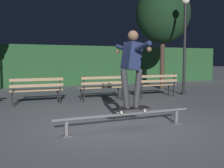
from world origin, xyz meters
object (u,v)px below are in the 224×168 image
(grind_rail, at_px, (126,116))
(park_bench_right_center, at_px, (103,85))
(skateboard, at_px, (131,109))
(tree_far_right, at_px, (163,14))
(park_bench_left_center, at_px, (37,88))
(park_bench_rightmost, at_px, (157,83))
(lamp_post_right, at_px, (185,32))
(skateboarder, at_px, (132,62))

(grind_rail, height_order, park_bench_right_center, park_bench_right_center)
(skateboard, xyz_separation_m, tree_far_right, (5.17, 6.30, 3.17))
(skateboard, xyz_separation_m, park_bench_left_center, (-1.21, 3.84, 0.13))
(grind_rail, xyz_separation_m, park_bench_rightmost, (3.34, 3.84, 0.27))
(park_bench_rightmost, xyz_separation_m, lamp_post_right, (1.42, 0.21, 1.94))
(park_bench_left_center, xyz_separation_m, park_bench_right_center, (2.21, 0.00, 0.00))
(park_bench_rightmost, xyz_separation_m, tree_far_right, (1.95, 2.46, 3.04))
(grind_rail, xyz_separation_m, skateboarder, (0.12, -0.00, 1.08))
(grind_rail, bearing_deg, skateboard, -0.00)
(skateboard, distance_m, tree_far_right, 8.74)
(grind_rail, bearing_deg, lamp_post_right, 40.33)
(skateboard, height_order, lamp_post_right, lamp_post_right)
(skateboarder, distance_m, park_bench_left_center, 4.11)
(park_bench_right_center, bearing_deg, tree_far_right, 30.55)
(park_bench_rightmost, bearing_deg, tree_far_right, 51.56)
(skateboard, bearing_deg, lamp_post_right, 41.06)
(skateboard, bearing_deg, tree_far_right, 50.61)
(park_bench_left_center, relative_size, park_bench_right_center, 1.00)
(skateboard, bearing_deg, park_bench_right_center, 75.31)
(skateboard, xyz_separation_m, park_bench_right_center, (1.01, 3.84, 0.13))
(park_bench_right_center, xyz_separation_m, lamp_post_right, (3.64, 0.21, 1.94))
(park_bench_rightmost, bearing_deg, park_bench_right_center, 180.00)
(skateboarder, xyz_separation_m, lamp_post_right, (4.64, 4.05, 1.14))
(tree_far_right, bearing_deg, park_bench_left_center, -158.93)
(skateboarder, height_order, park_bench_left_center, skateboarder)
(grind_rail, xyz_separation_m, tree_far_right, (5.29, 6.30, 3.31))
(grind_rail, height_order, tree_far_right, tree_far_right)
(park_bench_left_center, relative_size, tree_far_right, 0.32)
(park_bench_right_center, bearing_deg, lamp_post_right, 3.23)
(skateboard, height_order, park_bench_right_center, park_bench_right_center)
(tree_far_right, relative_size, lamp_post_right, 1.28)
(park_bench_right_center, relative_size, tree_far_right, 0.32)
(skateboarder, bearing_deg, park_bench_left_center, 107.48)
(skateboarder, relative_size, tree_far_right, 0.31)
(park_bench_rightmost, distance_m, tree_far_right, 4.37)
(skateboard, xyz_separation_m, skateboarder, (0.00, -0.00, 0.94))
(grind_rail, relative_size, skateboard, 3.86)
(skateboard, relative_size, park_bench_right_center, 0.49)
(park_bench_left_center, height_order, park_bench_rightmost, same)
(park_bench_right_center, bearing_deg, skateboarder, -104.65)
(grind_rail, height_order, skateboard, skateboard)
(lamp_post_right, bearing_deg, skateboarder, -138.92)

